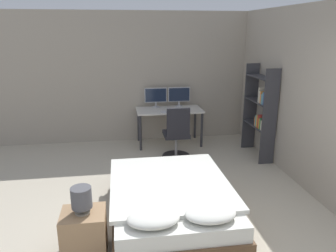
% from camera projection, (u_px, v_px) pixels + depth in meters
% --- Properties ---
extents(wall_back, '(12.00, 0.06, 2.70)m').
position_uv_depth(wall_back, '(159.00, 77.00, 6.95)').
color(wall_back, '#9E9384').
rests_on(wall_back, ground_plane).
extents(wall_side_right, '(0.06, 12.00, 2.70)m').
position_uv_depth(wall_side_right, '(322.00, 104.00, 4.50)').
color(wall_side_right, '#9E9384').
rests_on(wall_side_right, ground_plane).
extents(bed, '(1.50, 2.00, 0.54)m').
position_uv_depth(bed, '(171.00, 201.00, 4.16)').
color(bed, brown).
rests_on(bed, ground_plane).
extents(nightstand, '(0.46, 0.40, 0.50)m').
position_uv_depth(nightstand, '(84.00, 234.00, 3.47)').
color(nightstand, '#997551').
rests_on(nightstand, ground_plane).
extents(bedside_lamp, '(0.21, 0.21, 0.29)m').
position_uv_depth(bedside_lamp, '(81.00, 198.00, 3.35)').
color(bedside_lamp, gray).
rests_on(bedside_lamp, nightstand).
extents(desk, '(1.35, 0.69, 0.75)m').
position_uv_depth(desk, '(169.00, 114.00, 6.77)').
color(desk, beige).
rests_on(desk, ground_plane).
extents(monitor_left, '(0.47, 0.16, 0.41)m').
position_uv_depth(monitor_left, '(156.00, 96.00, 6.88)').
color(monitor_left, '#B7B7BC').
rests_on(monitor_left, desk).
extents(monitor_right, '(0.47, 0.16, 0.41)m').
position_uv_depth(monitor_right, '(179.00, 95.00, 6.95)').
color(monitor_right, '#B7B7BC').
rests_on(monitor_right, desk).
extents(keyboard, '(0.41, 0.13, 0.02)m').
position_uv_depth(keyboard, '(171.00, 112.00, 6.52)').
color(keyboard, '#B7B7BC').
rests_on(keyboard, desk).
extents(computer_mouse, '(0.07, 0.05, 0.04)m').
position_uv_depth(computer_mouse, '(186.00, 111.00, 6.56)').
color(computer_mouse, '#B7B7BC').
rests_on(computer_mouse, desk).
extents(office_chair, '(0.52, 0.52, 1.00)m').
position_uv_depth(office_chair, '(177.00, 138.00, 6.06)').
color(office_chair, black).
rests_on(office_chair, ground_plane).
extents(bookshelf, '(0.27, 0.88, 1.71)m').
position_uv_depth(bookshelf, '(262.00, 109.00, 5.96)').
color(bookshelf, '#333338').
rests_on(bookshelf, ground_plane).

